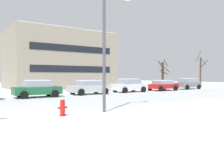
# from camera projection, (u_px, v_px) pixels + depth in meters

# --- Properties ---
(ground_plane) EXTENTS (120.00, 120.00, 0.00)m
(ground_plane) POSITION_uv_depth(u_px,v_px,m) (25.00, 113.00, 11.43)
(ground_plane) COLOR white
(road_surface) EXTENTS (80.00, 8.30, 0.00)m
(road_surface) POSITION_uv_depth(u_px,v_px,m) (11.00, 106.00, 14.01)
(road_surface) COLOR silver
(road_surface) RESTS_ON ground
(fire_hydrant) EXTENTS (0.44, 0.30, 0.83)m
(fire_hydrant) POSITION_uv_depth(u_px,v_px,m) (63.00, 107.00, 10.68)
(fire_hydrant) COLOR red
(fire_hydrant) RESTS_ON ground
(street_lamp) EXTENTS (1.78, 0.36, 6.40)m
(street_lamp) POSITION_uv_depth(u_px,v_px,m) (109.00, 37.00, 11.90)
(street_lamp) COLOR #4C4F54
(street_lamp) RESTS_ON ground
(parked_car_green) EXTENTS (3.98, 2.08, 1.50)m
(parked_car_green) POSITION_uv_depth(u_px,v_px,m) (37.00, 89.00, 19.87)
(parked_car_green) COLOR #1E6038
(parked_car_green) RESTS_ON ground
(parked_car_silver) EXTENTS (4.13, 2.23, 1.41)m
(parked_car_silver) POSITION_uv_depth(u_px,v_px,m) (89.00, 87.00, 23.09)
(parked_car_silver) COLOR silver
(parked_car_silver) RESTS_ON ground
(parked_car_white) EXTENTS (4.05, 2.18, 1.54)m
(parked_car_white) POSITION_uv_depth(u_px,v_px,m) (129.00, 85.00, 26.16)
(parked_car_white) COLOR white
(parked_car_white) RESTS_ON ground
(parked_car_red) EXTENTS (3.97, 2.21, 1.31)m
(parked_car_red) POSITION_uv_depth(u_px,v_px,m) (163.00, 85.00, 28.99)
(parked_car_red) COLOR red
(parked_car_red) RESTS_ON ground
(parked_car_gray) EXTENTS (3.89, 2.13, 1.53)m
(parked_car_gray) POSITION_uv_depth(u_px,v_px,m) (188.00, 84.00, 32.16)
(parked_car_gray) COLOR slate
(parked_car_gray) RESTS_ON ground
(tree_far_left) EXTENTS (1.51, 1.51, 5.82)m
(tree_far_left) POSITION_uv_depth(u_px,v_px,m) (201.00, 71.00, 37.17)
(tree_far_left) COLOR #423326
(tree_far_left) RESTS_ON ground
(tree_far_mid) EXTENTS (1.58, 1.45, 4.12)m
(tree_far_mid) POSITION_uv_depth(u_px,v_px,m) (163.00, 74.00, 32.34)
(tree_far_mid) COLOR #423326
(tree_far_mid) RESTS_ON ground
(building_far_right) EXTENTS (14.69, 10.49, 8.39)m
(building_far_right) POSITION_uv_depth(u_px,v_px,m) (59.00, 61.00, 35.49)
(building_far_right) COLOR #9E937F
(building_far_right) RESTS_ON ground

